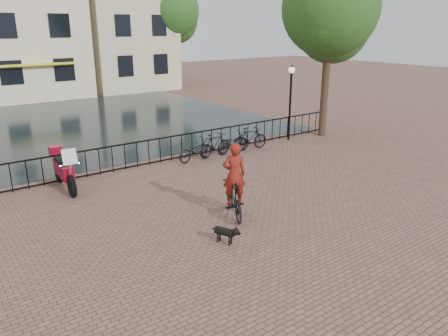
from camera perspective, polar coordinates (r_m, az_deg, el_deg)
ground at (r=11.41m, az=9.05°, el=-9.58°), size 100.00×100.00×0.00m
canal_water at (r=25.91m, az=-19.10°, el=5.49°), size 20.00×20.00×0.00m
railing at (r=17.35m, az=-9.80°, el=2.00°), size 20.00×0.05×1.02m
canal_house_mid at (r=37.81m, az=-25.51°, el=17.53°), size 8.00×9.50×11.80m
canal_house_right at (r=40.25m, az=-13.85°, el=19.72°), size 7.00×9.00×13.30m
tree_near_right at (r=21.84m, az=13.75°, el=19.59°), size 4.48×4.48×8.24m
tree_far_right at (r=39.11m, az=-6.98°, el=19.70°), size 4.76×4.76×8.76m
lamp_post at (r=20.78m, az=8.71°, el=10.02°), size 0.30×0.30×3.45m
cyclist at (r=12.38m, az=1.32°, el=-2.15°), size 1.25×1.92×2.55m
dog at (r=11.13m, az=0.07°, el=-8.62°), size 0.53×0.78×0.50m
motorcycle at (r=15.46m, az=-20.27°, el=0.35°), size 0.67×2.34×1.66m
parked_bike_0 at (r=17.70m, az=-3.71°, el=2.38°), size 1.78×0.82×0.90m
parked_bike_1 at (r=18.20m, az=-1.19°, el=3.02°), size 1.71×0.67×1.00m
parked_bike_2 at (r=18.75m, az=1.20°, el=3.32°), size 1.74×0.68×0.90m
parked_bike_3 at (r=19.31m, az=3.44°, el=3.89°), size 1.72×0.74×1.00m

